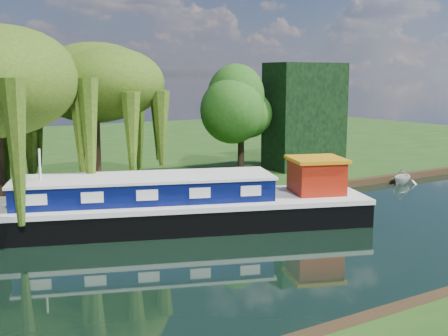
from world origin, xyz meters
TOP-DOWN VIEW (x-y plane):
  - ground at (0.00, 0.00)m, footprint 120.00×120.00m
  - dutch_barge at (3.42, 5.39)m, footprint 20.61×11.19m
  - narrowboat at (5.88, 6.16)m, footprint 10.85×2.58m
  - white_cruiser at (22.29, 7.15)m, footprint 2.92×2.73m
  - willow_right at (2.05, 12.91)m, footprint 6.71×6.71m
  - tree_far_right at (13.66, 14.73)m, footprint 4.12×4.12m
  - conifer_hedge at (19.00, 14.00)m, footprint 6.00×3.00m
  - lamppost at (0.50, 10.50)m, footprint 0.36×0.36m
  - mooring_posts at (-0.50, 8.40)m, footprint 19.16×0.16m
  - reeds_near at (6.87, -7.57)m, footprint 33.70×1.50m

SIDE VIEW (x-z plane):
  - ground at x=0.00m, z-range 0.00..0.00m
  - white_cruiser at x=22.29m, z-range -0.62..0.62m
  - reeds_near at x=6.87m, z-range 0.00..1.10m
  - narrowboat at x=5.88m, z-range -0.23..1.34m
  - mooring_posts at x=-0.50m, z-range 0.45..1.45m
  - dutch_barge at x=3.42m, z-range -1.08..3.20m
  - lamppost at x=0.50m, z-range 1.14..3.70m
  - conifer_hedge at x=19.00m, z-range 0.45..8.45m
  - tree_far_right at x=13.66m, z-range 1.73..8.48m
  - willow_right at x=2.05m, z-range 2.33..10.50m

